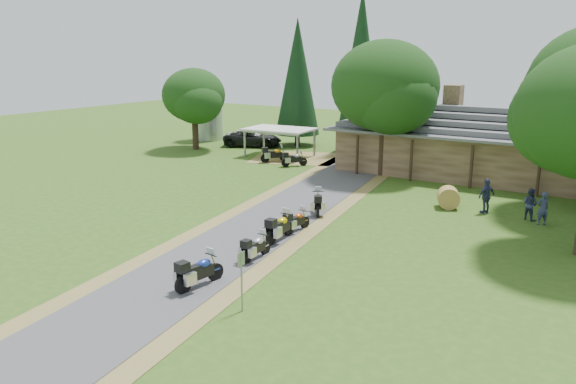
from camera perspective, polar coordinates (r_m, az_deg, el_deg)
The scene contains 23 objects.
ground at distance 23.64m, azimuth -9.04°, elevation -7.31°, with size 120.00×120.00×0.00m, color #305618.
driveway at distance 26.87m, azimuth -4.27°, elevation -4.53°, with size 46.00×46.00×0.00m, color #404042.
lodge at distance 41.85m, azimuth 19.76°, elevation 4.86°, with size 21.40×9.40×4.90m, color brown, non-canonical shape.
silo at distance 56.62m, azimuth -8.22°, elevation 8.34°, with size 2.99×2.99×6.08m, color gray.
carport at distance 47.01m, azimuth -0.85°, elevation 5.06°, with size 5.48×3.66×2.38m, color white, non-canonical shape.
car_white_sedan at distance 53.00m, azimuth -3.82°, elevation 5.83°, with size 5.92×2.50×1.97m, color white.
car_dark_suv at distance 52.20m, azimuth -3.61°, elevation 5.85°, with size 5.79×2.46×2.22m, color black.
motorcycle_row_a at distance 21.28m, azimuth -8.99°, elevation -7.80°, with size 2.00×0.65×1.37m, color navy, non-canonical shape.
motorcycle_row_b at distance 23.80m, azimuth -3.28°, elevation -5.49°, with size 1.72×0.56×1.18m, color #ABADB2, non-canonical shape.
motorcycle_row_c at distance 26.05m, azimuth -0.81°, elevation -3.47°, with size 2.05×0.67×1.40m, color #CFB500, non-canonical shape.
motorcycle_row_d at distance 27.36m, azimuth 0.87°, elevation -2.85°, with size 1.71×0.56×1.17m, color #BF4712, non-canonical shape.
motorcycle_row_e at distance 30.43m, azimuth 3.06°, elevation -0.95°, with size 1.97×0.64×1.35m, color black, non-canonical shape.
motorcycle_carport_a at distance 44.65m, azimuth -1.37°, elevation 3.92°, with size 2.01×0.66×1.37m, color #CE910F, non-canonical shape.
motorcycle_carport_b at distance 42.98m, azimuth 0.65°, elevation 3.44°, with size 1.81×0.59×1.24m, color gray, non-canonical shape.
person_a at distance 31.06m, azimuth 24.48°, elevation -1.26°, with size 0.58×0.42×2.03m, color navy.
person_b at distance 31.74m, azimuth 23.39°, elevation -0.88°, with size 0.57×0.41×1.99m, color navy.
person_c at distance 32.18m, azimuth 19.53°, elevation -0.10°, with size 0.64×0.46×2.25m, color navy.
hay_bale at distance 32.74m, azimuth 15.98°, elevation -0.54°, with size 1.20×1.20×1.10m, color olive.
sign_post at distance 19.06m, azimuth -4.73°, elevation -9.07°, with size 0.39×0.06×2.15m, color gray, non-canonical shape.
oak_lodge_left at distance 39.82m, azimuth 9.74°, elevation 8.84°, with size 7.39×7.39×10.11m, color #133810, non-canonical shape.
oak_silo at distance 50.94m, azimuth -9.50°, elevation 8.64°, with size 5.57×5.57×7.79m, color #133810, non-canonical shape.
cedar_near at distance 49.04m, azimuth 7.39°, elevation 12.00°, with size 3.96×3.96×13.76m, color black.
cedar_far at distance 52.31m, azimuth 0.97°, elevation 11.05°, with size 4.09×4.09×11.60m, color black.
Camera 1 is at (14.62, -16.50, 8.55)m, focal length 35.00 mm.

